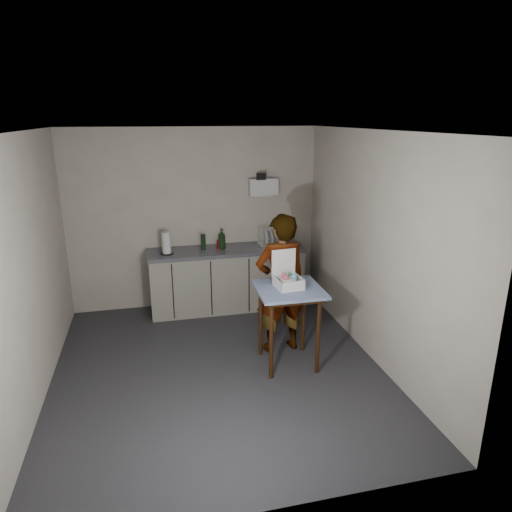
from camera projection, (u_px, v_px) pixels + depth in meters
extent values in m
plane|color=#2B2C31|center=(219.00, 369.00, 5.15)|extent=(4.00, 4.00, 0.00)
cube|color=beige|center=(195.00, 219.00, 6.62)|extent=(3.60, 0.02, 2.60)
cube|color=beige|center=(372.00, 248.00, 5.16)|extent=(0.02, 4.00, 2.60)
cube|color=beige|center=(31.00, 272.00, 4.37)|extent=(0.02, 4.00, 2.60)
cube|color=white|center=(212.00, 131.00, 4.39)|extent=(3.60, 4.00, 0.01)
cube|color=black|center=(227.00, 305.00, 6.81)|extent=(2.20, 0.52, 0.08)
cube|color=#A8A195|center=(227.00, 280.00, 6.69)|extent=(2.20, 0.58, 0.86)
cube|color=#555660|center=(226.00, 250.00, 6.56)|extent=(2.24, 0.62, 0.05)
cube|color=black|center=(173.00, 292.00, 6.25)|extent=(0.02, 0.01, 0.80)
cube|color=black|center=(211.00, 289.00, 6.36)|extent=(0.02, 0.01, 0.80)
cube|color=black|center=(249.00, 285.00, 6.48)|extent=(0.01, 0.01, 0.80)
cube|color=black|center=(285.00, 282.00, 6.60)|extent=(0.02, 0.01, 0.80)
cube|color=white|center=(263.00, 187.00, 6.64)|extent=(0.42, 0.16, 0.24)
cube|color=white|center=(262.00, 196.00, 6.73)|extent=(0.30, 0.06, 0.04)
cube|color=black|center=(261.00, 176.00, 6.50)|extent=(0.14, 0.02, 0.10)
cylinder|color=#34180B|center=(271.00, 342.00, 4.86)|extent=(0.05, 0.05, 0.85)
cylinder|color=#34180B|center=(318.00, 338.00, 4.97)|extent=(0.05, 0.05, 0.85)
cylinder|color=#34180B|center=(260.00, 322.00, 5.35)|extent=(0.05, 0.05, 0.85)
cylinder|color=#34180B|center=(303.00, 318.00, 5.46)|extent=(0.05, 0.05, 0.85)
cube|color=#34180B|center=(289.00, 293.00, 5.03)|extent=(0.64, 0.64, 0.04)
cube|color=navy|center=(289.00, 289.00, 5.02)|extent=(0.73, 0.73, 0.03)
imported|color=#B2A593|center=(280.00, 284.00, 5.37)|extent=(0.65, 0.47, 1.69)
imported|color=black|center=(222.00, 239.00, 6.50)|extent=(0.15, 0.15, 0.30)
cylinder|color=red|center=(219.00, 244.00, 6.53)|extent=(0.07, 0.07, 0.13)
cylinder|color=black|center=(203.00, 242.00, 6.47)|extent=(0.07, 0.07, 0.23)
cylinder|color=black|center=(167.00, 253.00, 6.30)|extent=(0.18, 0.18, 0.02)
cylinder|color=white|center=(166.00, 243.00, 6.25)|extent=(0.12, 0.12, 0.30)
cube|color=silver|center=(272.00, 244.00, 6.76)|extent=(0.40, 0.30, 0.02)
cylinder|color=silver|center=(263.00, 238.00, 6.56)|extent=(0.01, 0.01, 0.26)
cylinder|color=silver|center=(286.00, 236.00, 6.63)|extent=(0.01, 0.01, 0.26)
cylinder|color=silver|center=(258.00, 234.00, 6.79)|extent=(0.01, 0.01, 0.26)
cylinder|color=silver|center=(281.00, 232.00, 6.87)|extent=(0.01, 0.01, 0.26)
cylinder|color=white|center=(266.00, 237.00, 6.70)|extent=(0.05, 0.22, 0.22)
cylinder|color=white|center=(271.00, 236.00, 6.72)|extent=(0.05, 0.22, 0.22)
cylinder|color=white|center=(276.00, 236.00, 6.73)|extent=(0.05, 0.22, 0.22)
cube|color=white|center=(288.00, 287.00, 5.03)|extent=(0.31, 0.31, 0.01)
cube|color=white|center=(294.00, 286.00, 4.89)|extent=(0.28, 0.04, 0.10)
cube|color=white|center=(284.00, 278.00, 5.13)|extent=(0.28, 0.04, 0.10)
cube|color=white|center=(277.00, 283.00, 4.97)|extent=(0.04, 0.28, 0.10)
cube|color=white|center=(300.00, 281.00, 5.06)|extent=(0.04, 0.28, 0.10)
cube|color=white|center=(284.00, 261.00, 5.09)|extent=(0.28, 0.04, 0.28)
cylinder|color=silver|center=(289.00, 282.00, 5.01)|extent=(0.19, 0.19, 0.10)
sphere|color=#E6547F|center=(286.00, 277.00, 4.95)|extent=(0.06, 0.06, 0.06)
sphere|color=#55B3E6|center=(294.00, 277.00, 4.97)|extent=(0.06, 0.06, 0.06)
sphere|color=#5ADC67|center=(287.00, 275.00, 5.03)|extent=(0.06, 0.06, 0.06)
sphere|color=#E6547F|center=(284.00, 275.00, 5.02)|extent=(0.06, 0.06, 0.06)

